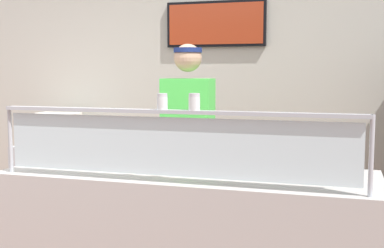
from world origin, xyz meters
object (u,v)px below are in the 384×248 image
parmesan_shaker (162,103)px  pizza_box_stack (54,129)px  pizza_server (175,162)px  pepper_flake_shaker (194,103)px  worker_figure (188,143)px  pizza_tray (172,164)px

parmesan_shaker → pizza_box_stack: size_ratio=0.19×
pizza_server → pepper_flake_shaker: (0.25, -0.41, 0.40)m
pizza_server → worker_figure: bearing=89.6°
pizza_tray → pizza_server: 0.04m
pizza_tray → worker_figure: (-0.10, 0.65, 0.04)m
pizza_server → pizza_box_stack: pizza_box_stack is taller
pepper_flake_shaker → pizza_tray: bearing=122.3°
worker_figure → pizza_box_stack: worker_figure is taller
pepper_flake_shaker → worker_figure: size_ratio=0.05×
pizza_tray → pepper_flake_shaker: 0.67m
pizza_box_stack → pepper_flake_shaker: bearing=-42.4°
worker_figure → pizza_box_stack: bearing=155.1°
parmesan_shaker → pepper_flake_shaker: bearing=-0.0°
pizza_tray → parmesan_shaker: 0.61m
pepper_flake_shaker → pizza_server: bearing=121.2°
pizza_server → parmesan_shaker: (0.07, -0.41, 0.40)m
pizza_server → pizza_tray: bearing=128.6°
parmesan_shaker → worker_figure: worker_figure is taller
pizza_server → pizza_box_stack: (-1.78, 1.44, -0.02)m
worker_figure → parmesan_shaker: bearing=-80.0°
pepper_flake_shaker → pizza_box_stack: (-2.03, 1.86, -0.42)m
pizza_tray → pepper_flake_shaker: (0.27, -0.43, 0.42)m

